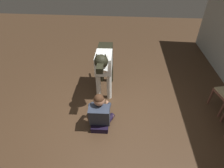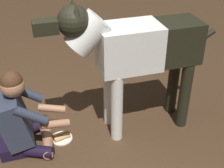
# 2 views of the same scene
# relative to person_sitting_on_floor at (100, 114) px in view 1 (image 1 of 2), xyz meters

# --- Properties ---
(ground_plane) EXTENTS (15.53, 15.53, 0.00)m
(ground_plane) POSITION_rel_person_sitting_on_floor_xyz_m (-0.03, 0.20, -0.34)
(ground_plane) COLOR #442F1E
(person_sitting_on_floor) EXTENTS (0.67, 0.58, 0.83)m
(person_sitting_on_floor) POSITION_rel_person_sitting_on_floor_xyz_m (0.00, 0.00, 0.00)
(person_sitting_on_floor) COLOR black
(person_sitting_on_floor) RESTS_ON ground
(large_dog) EXTENTS (1.69, 0.40, 1.37)m
(large_dog) POSITION_rel_person_sitting_on_floor_xyz_m (-1.11, -0.04, 0.54)
(large_dog) COLOR white
(large_dog) RESTS_ON ground
(hot_dog_on_plate) EXTENTS (0.21, 0.21, 0.06)m
(hot_dog_on_plate) POSITION_rel_person_sitting_on_floor_xyz_m (-0.36, -0.01, -0.31)
(hot_dog_on_plate) COLOR white
(hot_dog_on_plate) RESTS_ON ground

